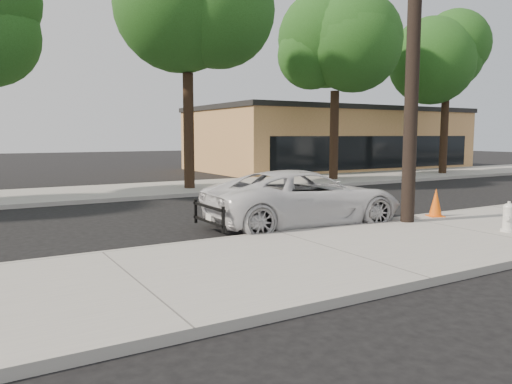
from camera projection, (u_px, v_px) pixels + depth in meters
ground at (235, 224)px, 13.37m from camera, size 120.00×120.00×0.00m
near_sidewalk at (339, 254)px, 9.68m from camera, size 90.00×4.40×0.15m
far_sidewalk at (138, 191)px, 20.63m from camera, size 90.00×5.00×0.15m
curb_near at (277, 234)px, 11.56m from camera, size 90.00×0.12×0.16m
building_main at (329, 140)px, 34.90m from camera, size 18.00×10.00×4.00m
utility_pole at (413, 40)px, 12.34m from camera, size 1.40×0.34×9.00m
tree_c at (194, 23)px, 20.23m from camera, size 4.96×4.80×9.55m
tree_d at (341, 53)px, 24.59m from camera, size 4.50×4.35×8.75m
tree_e at (452, 59)px, 28.41m from camera, size 4.80×4.65×9.25m
police_cruiser at (304, 198)px, 13.05m from camera, size 5.46×2.88×1.47m
fire_hydrant at (508, 218)px, 11.49m from camera, size 0.36×0.32×0.66m
traffic_cone at (436, 203)px, 13.64m from camera, size 0.52×0.52×0.78m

